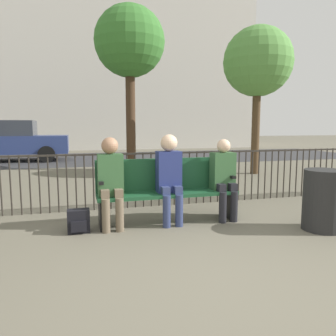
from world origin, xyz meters
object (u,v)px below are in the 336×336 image
object	(u,v)px
seated_person_0	(111,177)
tree_0	(258,63)
seated_person_2	(224,175)
tree_1	(130,43)
backpack	(79,221)
parked_car_0	(11,140)
trash_bin	(323,200)
park_bench	(166,188)
seated_person_1	(169,173)

from	to	relation	value
seated_person_0	tree_0	bearing A→B (deg)	41.93
seated_person_2	tree_1	world-z (taller)	tree_1
backpack	seated_person_0	bearing A→B (deg)	10.16
parked_car_0	seated_person_2	bearing A→B (deg)	-64.77
tree_0	trash_bin	bearing A→B (deg)	-110.67
backpack	parked_car_0	size ratio (longest dim) A/B	0.07
tree_0	parked_car_0	bearing A→B (deg)	143.18
seated_person_0	trash_bin	distance (m)	2.88
park_bench	tree_1	xyz separation A→B (m)	(0.44, 5.91, 3.43)
seated_person_0	backpack	distance (m)	0.71
backpack	trash_bin	bearing A→B (deg)	-13.50
seated_person_1	trash_bin	bearing A→B (deg)	-23.81
seated_person_2	backpack	bearing A→B (deg)	-177.93
tree_0	trash_bin	size ratio (longest dim) A/B	5.13
backpack	tree_1	bearing A→B (deg)	74.52
seated_person_2	tree_0	size ratio (longest dim) A/B	0.29
seated_person_2	backpack	size ratio (longest dim) A/B	3.91
seated_person_2	tree_0	distance (m)	5.68
seated_person_0	trash_bin	world-z (taller)	seated_person_0
trash_bin	tree_0	bearing A→B (deg)	69.33
park_bench	tree_0	size ratio (longest dim) A/B	0.48
tree_0	parked_car_0	distance (m)	9.75
seated_person_0	seated_person_1	bearing A→B (deg)	0.12
park_bench	seated_person_2	bearing A→B (deg)	-8.76
parked_car_0	park_bench	bearing A→B (deg)	-68.71
seated_person_1	tree_0	size ratio (longest dim) A/B	0.30
park_bench	backpack	xyz separation A→B (m)	(-1.26, -0.21, -0.35)
seated_person_1	tree_0	world-z (taller)	tree_0
seated_person_2	park_bench	bearing A→B (deg)	171.24
trash_bin	seated_person_1	bearing A→B (deg)	156.19
park_bench	backpack	size ratio (longest dim) A/B	6.58
tree_1	park_bench	bearing A→B (deg)	-94.23
park_bench	seated_person_1	size ratio (longest dim) A/B	1.58
seated_person_1	seated_person_2	xyz separation A→B (m)	(0.84, -0.00, -0.06)
backpack	parked_car_0	distance (m)	10.24
seated_person_0	backpack	world-z (taller)	seated_person_0
trash_bin	seated_person_2	bearing A→B (deg)	141.84
park_bench	trash_bin	distance (m)	2.15
seated_person_0	tree_0	xyz separation A→B (m)	(4.62, 4.15, 2.48)
seated_person_1	parked_car_0	world-z (taller)	parked_car_0
seated_person_2	tree_0	xyz separation A→B (m)	(2.95, 4.15, 2.51)
seated_person_1	tree_0	distance (m)	6.13
tree_0	seated_person_1	bearing A→B (deg)	-132.43
park_bench	parked_car_0	distance (m)	10.41
seated_person_1	parked_car_0	bearing A→B (deg)	111.09
park_bench	seated_person_0	xyz separation A→B (m)	(-0.82, -0.13, 0.20)
tree_1	trash_bin	size ratio (longest dim) A/B	6.21
tree_0	tree_1	xyz separation A→B (m)	(-3.36, 1.89, 0.75)
backpack	trash_bin	size ratio (longest dim) A/B	0.38
park_bench	seated_person_0	distance (m)	0.85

